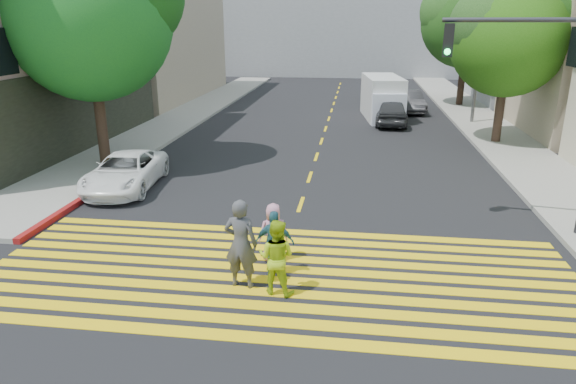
% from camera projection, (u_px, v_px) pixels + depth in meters
% --- Properties ---
extents(ground, '(120.00, 120.00, 0.00)m').
position_uv_depth(ground, '(268.00, 304.00, 10.40)').
color(ground, black).
extents(sidewalk_left, '(3.00, 40.00, 0.15)m').
position_uv_depth(sidewalk_left, '(194.00, 111.00, 32.14)').
color(sidewalk_left, gray).
rests_on(sidewalk_left, ground).
extents(sidewalk_right, '(3.00, 60.00, 0.15)m').
position_uv_depth(sidewalk_right, '(507.00, 145.00, 23.41)').
color(sidewalk_right, gray).
rests_on(sidewalk_right, ground).
extents(curb_red, '(0.20, 8.00, 0.16)m').
position_uv_depth(curb_red, '(93.00, 193.00, 16.89)').
color(curb_red, maroon).
rests_on(curb_red, ground).
extents(crosswalk, '(13.40, 5.30, 0.01)m').
position_uv_depth(crosswalk, '(278.00, 274.00, 11.60)').
color(crosswalk, yellow).
rests_on(crosswalk, ground).
extents(lane_line, '(0.12, 34.40, 0.01)m').
position_uv_depth(lane_line, '(330.00, 114.00, 31.56)').
color(lane_line, yellow).
rests_on(lane_line, ground).
extents(building_left_tan, '(12.00, 16.00, 10.00)m').
position_uv_depth(building_left_tan, '(116.00, 28.00, 37.18)').
color(building_left_tan, tan).
rests_on(building_left_tan, ground).
extents(building_right_grey, '(10.00, 10.00, 10.00)m').
position_uv_depth(building_right_grey, '(557.00, 28.00, 35.13)').
color(building_right_grey, gray).
rests_on(building_right_grey, ground).
extents(backdrop_block, '(30.00, 8.00, 12.00)m').
position_uv_depth(backdrop_block, '(345.00, 16.00, 53.64)').
color(backdrop_block, gray).
rests_on(backdrop_block, ground).
extents(tree_left, '(7.26, 6.99, 8.74)m').
position_uv_depth(tree_left, '(91.00, 8.00, 18.62)').
color(tree_left, black).
rests_on(tree_left, ground).
extents(tree_right_near, '(5.62, 5.14, 7.38)m').
position_uv_depth(tree_right_near, '(511.00, 32.00, 22.38)').
color(tree_right_near, black).
rests_on(tree_right_near, ground).
extents(tree_right_far, '(6.64, 6.15, 8.55)m').
position_uv_depth(tree_right_far, '(470.00, 16.00, 32.63)').
color(tree_right_far, black).
rests_on(tree_right_far, ground).
extents(pedestrian_man, '(0.77, 0.55, 1.98)m').
position_uv_depth(pedestrian_man, '(241.00, 244.00, 10.80)').
color(pedestrian_man, '#414246').
rests_on(pedestrian_man, ground).
extents(pedestrian_woman, '(0.90, 0.76, 1.63)m').
position_uv_depth(pedestrian_woman, '(276.00, 257.00, 10.59)').
color(pedestrian_woman, '#A0C417').
rests_on(pedestrian_woman, ground).
extents(pedestrian_child, '(0.79, 0.63, 1.42)m').
position_uv_depth(pedestrian_child, '(274.00, 233.00, 12.08)').
color(pedestrian_child, '#BE7B96').
rests_on(pedestrian_child, ground).
extents(pedestrian_extra, '(0.90, 0.41, 1.50)m').
position_uv_depth(pedestrian_extra, '(275.00, 243.00, 11.43)').
color(pedestrian_extra, '#2B6677').
rests_on(pedestrian_extra, ground).
extents(white_sedan, '(2.37, 4.49, 1.20)m').
position_uv_depth(white_sedan, '(125.00, 171.00, 17.40)').
color(white_sedan, white).
rests_on(white_sedan, ground).
extents(dark_car_near, '(1.84, 4.29, 1.44)m').
position_uv_depth(dark_car_near, '(391.00, 112.00, 28.24)').
color(dark_car_near, '#2D2D2F').
rests_on(dark_car_near, ground).
extents(silver_car, '(1.99, 4.29, 1.21)m').
position_uv_depth(silver_car, '(382.00, 87.00, 39.71)').
color(silver_car, gray).
rests_on(silver_car, ground).
extents(dark_car_parked, '(1.96, 4.23, 1.34)m').
position_uv_depth(dark_car_parked, '(409.00, 101.00, 32.22)').
color(dark_car_parked, '#2A2A2E').
rests_on(dark_car_parked, ground).
extents(white_van, '(2.48, 5.29, 2.41)m').
position_uv_depth(white_van, '(383.00, 99.00, 29.92)').
color(white_van, silver).
rests_on(white_van, ground).
extents(traffic_signal, '(3.97, 0.83, 5.87)m').
position_uv_depth(traffic_signal, '(555.00, 91.00, 12.65)').
color(traffic_signal, '#262629').
rests_on(traffic_signal, ground).
extents(street_lamp, '(2.23, 0.31, 9.84)m').
position_uv_depth(street_lamp, '(479.00, 17.00, 26.79)').
color(street_lamp, '#5A5A5A').
rests_on(street_lamp, ground).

